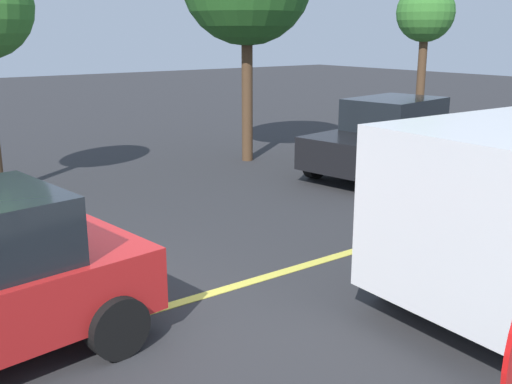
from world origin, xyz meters
The scene contains 4 objects.
ground_plane centered at (0.00, 0.00, 0.00)m, with size 80.00×80.00×0.00m, color #2D2D30.
lane_marking_centre centered at (3.00, 0.00, 0.01)m, with size 28.00×0.16×0.01m, color #E0D14C.
car_black_crossing centered at (8.39, 3.18, 0.85)m, with size 4.64×2.56×1.71m.
tree_right_verge centered at (15.67, 8.15, 3.74)m, with size 2.02×2.02×4.82m.
Camera 1 is at (-2.15, -5.88, 3.14)m, focal length 42.39 mm.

